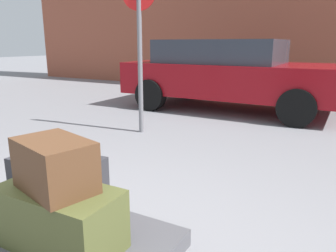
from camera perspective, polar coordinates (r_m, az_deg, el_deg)
luggage_cart at (r=1.99m, az=-18.29°, el=-19.47°), size 1.18×0.83×0.34m
duffel_bag_olive_stacked_top at (r=1.80m, az=-18.26°, el=-14.86°), size 0.64×0.34×0.31m
duffel_bag_charcoal_front_right at (r=2.18m, az=-18.38°, el=-9.35°), size 0.58×0.34×0.33m
duffel_bag_brown_topmost_pile at (r=1.69m, az=-19.00°, el=-6.43°), size 0.45×0.36×0.25m
parked_car at (r=6.93m, az=10.46°, el=9.01°), size 4.30×1.93×1.42m
no_parking_sign at (r=5.01m, az=-4.94°, el=14.96°), size 0.49×0.15×2.30m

